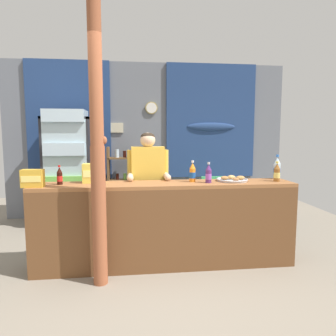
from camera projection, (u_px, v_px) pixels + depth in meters
ground_plane at (155, 246)px, 4.12m from camera, size 7.15×7.15×0.00m
back_wall_curtained at (148, 138)px, 5.64m from camera, size 5.21×0.22×2.86m
stall_counter at (167, 218)px, 3.38m from camera, size 2.99×0.47×0.98m
timber_post at (97, 152)px, 2.94m from camera, size 0.17×0.15×2.85m
drink_fridge at (69, 163)px, 4.98m from camera, size 0.76×0.67×1.94m
bottle_shelf_rack at (121, 182)px, 5.31m from camera, size 0.48×0.28×1.33m
plastic_lawn_chair at (212, 197)px, 5.04m from camera, size 0.45×0.45×0.86m
shopkeeper at (148, 178)px, 3.83m from camera, size 0.53×0.42×1.57m
soda_bottle_water at (277, 169)px, 3.74m from camera, size 0.09×0.09×0.31m
soda_bottle_iced_tea at (277, 173)px, 3.55m from camera, size 0.07×0.07×0.24m
soda_bottle_cola at (60, 176)px, 3.31m from camera, size 0.06×0.06×0.22m
soda_bottle_orange_soda at (192, 173)px, 3.51m from camera, size 0.07×0.07×0.25m
soda_bottle_grape_soda at (209, 174)px, 3.43m from camera, size 0.07×0.07×0.24m
snack_box_instant_noodle at (93, 173)px, 3.44m from camera, size 0.23×0.14×0.22m
snack_box_choco_powder at (33, 178)px, 3.15m from camera, size 0.22×0.12×0.19m
pastry_tray at (232, 179)px, 3.57m from camera, size 0.37×0.37×0.06m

